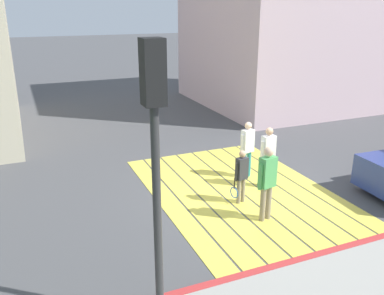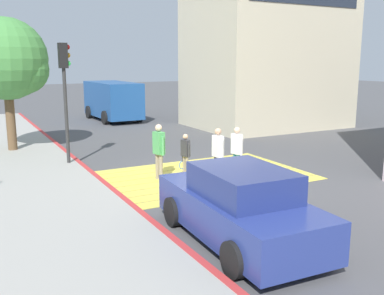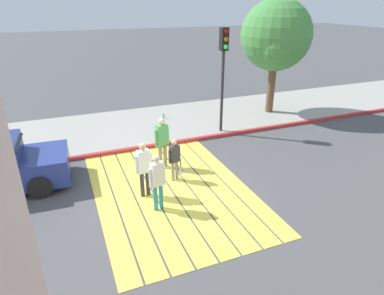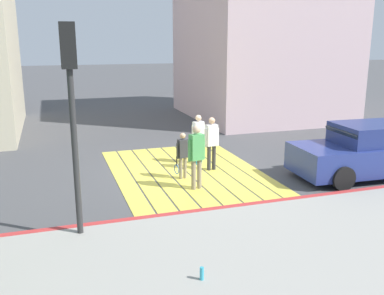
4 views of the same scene
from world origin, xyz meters
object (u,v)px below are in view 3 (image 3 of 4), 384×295
at_px(water_bottle, 164,116).
at_px(pedestrian_adult_side, 157,179).
at_px(traffic_light_corner, 224,60).
at_px(pedestrian_adult_trailing, 162,139).
at_px(pedestrian_adult_lead, 144,166).
at_px(street_tree, 276,37).
at_px(pedestrian_child_with_racket, 175,158).

height_order(water_bottle, pedestrian_adult_side, pedestrian_adult_side).
distance_m(traffic_light_corner, pedestrian_adult_trailing, 4.30).
bearing_deg(pedestrian_adult_lead, pedestrian_adult_trailing, 146.45).
distance_m(pedestrian_adult_trailing, pedestrian_adult_side, 2.46).
bearing_deg(water_bottle, traffic_light_corner, 35.22).
xyz_separation_m(pedestrian_adult_trailing, pedestrian_adult_side, (2.31, -0.85, -0.08)).
bearing_deg(pedestrian_adult_side, traffic_light_corner, 137.08).
bearing_deg(traffic_light_corner, pedestrian_adult_trailing, -57.36).
relative_size(street_tree, water_bottle, 24.18).
relative_size(traffic_light_corner, street_tree, 0.80).
distance_m(pedestrian_adult_lead, pedestrian_adult_trailing, 1.82).
height_order(water_bottle, pedestrian_child_with_racket, pedestrian_child_with_racket).
height_order(pedestrian_adult_trailing, pedestrian_child_with_racket, pedestrian_adult_trailing).
bearing_deg(pedestrian_adult_lead, street_tree, 123.29).
bearing_deg(traffic_light_corner, street_tree, 112.59).
height_order(pedestrian_adult_lead, pedestrian_adult_side, pedestrian_adult_lead).
bearing_deg(pedestrian_adult_trailing, water_bottle, 162.19).
bearing_deg(street_tree, traffic_light_corner, -67.41).
xyz_separation_m(street_tree, pedestrian_child_with_racket, (4.40, -6.45, -2.86)).
xyz_separation_m(traffic_light_corner, street_tree, (-1.39, 3.34, 0.59)).
bearing_deg(pedestrian_adult_trailing, street_tree, 117.74).
relative_size(pedestrian_adult_trailing, pedestrian_adult_side, 1.09).
bearing_deg(pedestrian_child_with_racket, pedestrian_adult_trailing, -174.46).
relative_size(water_bottle, pedestrian_adult_trailing, 0.13).
height_order(street_tree, pedestrian_adult_lead, street_tree).
bearing_deg(pedestrian_adult_trailing, pedestrian_adult_lead, -33.55).
relative_size(street_tree, pedestrian_adult_trailing, 3.04).
xyz_separation_m(pedestrian_adult_lead, pedestrian_child_with_racket, (-0.55, 1.10, -0.19)).
relative_size(pedestrian_adult_lead, pedestrian_child_with_racket, 1.21).
bearing_deg(water_bottle, street_tree, 78.00).
xyz_separation_m(traffic_light_corner, pedestrian_adult_trailing, (2.05, -3.20, -2.02)).
bearing_deg(traffic_light_corner, water_bottle, -144.78).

